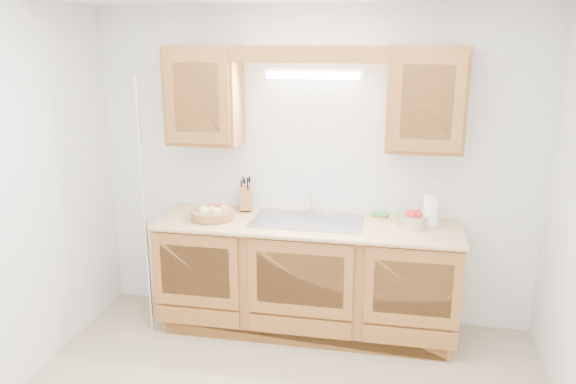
% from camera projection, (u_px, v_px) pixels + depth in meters
% --- Properties ---
extents(room, '(3.52, 3.50, 2.50)m').
position_uv_depth(room, '(273.00, 228.00, 3.04)').
color(room, tan).
rests_on(room, ground).
extents(base_cabinets, '(2.20, 0.60, 0.86)m').
position_uv_depth(base_cabinets, '(307.00, 277.00, 4.39)').
color(base_cabinets, '#975F2C').
rests_on(base_cabinets, ground).
extents(countertop, '(2.30, 0.63, 0.04)m').
position_uv_depth(countertop, '(307.00, 225.00, 4.26)').
color(countertop, tan).
rests_on(countertop, base_cabinets).
extents(upper_cabinet_left, '(0.55, 0.33, 0.75)m').
position_uv_depth(upper_cabinet_left, '(205.00, 95.00, 4.31)').
color(upper_cabinet_left, '#975F2C').
rests_on(upper_cabinet_left, room).
extents(upper_cabinet_right, '(0.55, 0.33, 0.75)m').
position_uv_depth(upper_cabinet_right, '(426.00, 100.00, 4.00)').
color(upper_cabinet_right, '#975F2C').
rests_on(upper_cabinet_right, room).
extents(valance, '(2.20, 0.05, 0.12)m').
position_uv_depth(valance, '(309.00, 54.00, 3.94)').
color(valance, '#975F2C').
rests_on(valance, room).
extents(fluorescent_fixture, '(0.76, 0.08, 0.08)m').
position_uv_depth(fluorescent_fixture, '(313.00, 73.00, 4.19)').
color(fluorescent_fixture, white).
rests_on(fluorescent_fixture, room).
extents(sink, '(0.84, 0.46, 0.36)m').
position_uv_depth(sink, '(307.00, 230.00, 4.30)').
color(sink, '#9E9EA3').
rests_on(sink, countertop).
extents(wire_shelf_pole, '(0.03, 0.03, 2.00)m').
position_uv_depth(wire_shelf_pole, '(144.00, 210.00, 4.22)').
color(wire_shelf_pole, silver).
rests_on(wire_shelf_pole, ground).
extents(outlet_plate, '(0.08, 0.01, 0.12)m').
position_uv_depth(outlet_plate, '(436.00, 186.00, 4.31)').
color(outlet_plate, white).
rests_on(outlet_plate, room).
extents(fruit_basket, '(0.36, 0.36, 0.10)m').
position_uv_depth(fruit_basket, '(212.00, 213.00, 4.33)').
color(fruit_basket, olive).
rests_on(fruit_basket, countertop).
extents(knife_block, '(0.14, 0.18, 0.29)m').
position_uv_depth(knife_block, '(245.00, 198.00, 4.54)').
color(knife_block, '#975F2C').
rests_on(knife_block, countertop).
extents(orange_canister, '(0.09, 0.09, 0.22)m').
position_uv_depth(orange_canister, '(246.00, 196.00, 4.54)').
color(orange_canister, '#F8580D').
rests_on(orange_canister, countertop).
extents(soap_bottle, '(0.11, 0.11, 0.19)m').
position_uv_depth(soap_bottle, '(246.00, 198.00, 4.57)').
color(soap_bottle, blue).
rests_on(soap_bottle, countertop).
extents(sponge, '(0.14, 0.11, 0.03)m').
position_uv_depth(sponge, '(380.00, 215.00, 4.40)').
color(sponge, '#CC333F').
rests_on(sponge, countertop).
extents(paper_towel, '(0.14, 0.14, 0.29)m').
position_uv_depth(paper_towel, '(431.00, 211.00, 4.14)').
color(paper_towel, silver).
rests_on(paper_towel, countertop).
extents(apple_bowl, '(0.25, 0.25, 0.12)m').
position_uv_depth(apple_bowl, '(413.00, 219.00, 4.16)').
color(apple_bowl, silver).
rests_on(apple_bowl, countertop).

